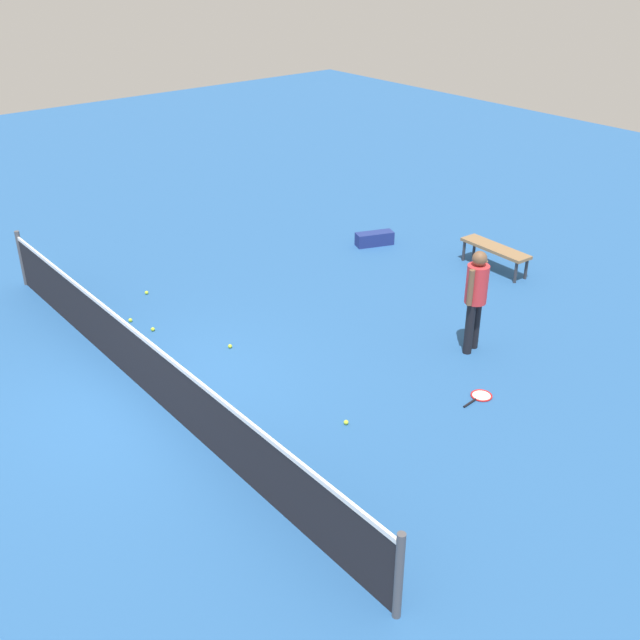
{
  "coord_description": "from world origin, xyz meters",
  "views": [
    {
      "loc": [
        -8.57,
        3.88,
        6.02
      ],
      "look_at": [
        -0.98,
        -2.3,
        0.9
      ],
      "focal_mm": 42.33,
      "sensor_mm": 36.0,
      "label": 1
    }
  ],
  "objects_px": {
    "tennis_racket_near_player": "(480,396)",
    "tennis_ball_stray_right": "(147,293)",
    "courtside_bench": "(495,250)",
    "equipment_bag": "(376,238)",
    "player_near_side": "(476,293)",
    "tennis_ball_baseline": "(130,320)",
    "tennis_ball_midcourt": "(212,407)",
    "tennis_ball_near_player": "(346,422)",
    "tennis_ball_stray_left": "(153,329)",
    "tennis_ball_by_net": "(230,346)"
  },
  "relations": [
    {
      "from": "tennis_ball_midcourt",
      "to": "tennis_ball_stray_right",
      "type": "distance_m",
      "value": 4.08
    },
    {
      "from": "tennis_racket_near_player",
      "to": "tennis_ball_midcourt",
      "type": "height_order",
      "value": "tennis_ball_midcourt"
    },
    {
      "from": "tennis_ball_near_player",
      "to": "tennis_racket_near_player",
      "type": "bearing_deg",
      "value": -110.15
    },
    {
      "from": "tennis_ball_baseline",
      "to": "tennis_ball_stray_right",
      "type": "bearing_deg",
      "value": -42.03
    },
    {
      "from": "equipment_bag",
      "to": "courtside_bench",
      "type": "bearing_deg",
      "value": -159.44
    },
    {
      "from": "tennis_ball_by_net",
      "to": "tennis_ball_stray_right",
      "type": "distance_m",
      "value": 2.66
    },
    {
      "from": "tennis_ball_stray_right",
      "to": "courtside_bench",
      "type": "relative_size",
      "value": 0.04
    },
    {
      "from": "tennis_ball_midcourt",
      "to": "tennis_ball_baseline",
      "type": "relative_size",
      "value": 1.0
    },
    {
      "from": "tennis_racket_near_player",
      "to": "tennis_ball_baseline",
      "type": "bearing_deg",
      "value": 28.14
    },
    {
      "from": "player_near_side",
      "to": "tennis_ball_by_net",
      "type": "xyz_separation_m",
      "value": [
        2.48,
        2.95,
        -0.98
      ]
    },
    {
      "from": "player_near_side",
      "to": "tennis_ball_baseline",
      "type": "bearing_deg",
      "value": 41.2
    },
    {
      "from": "tennis_ball_baseline",
      "to": "courtside_bench",
      "type": "xyz_separation_m",
      "value": [
        -2.49,
        -6.59,
        0.38
      ]
    },
    {
      "from": "player_near_side",
      "to": "tennis_ball_near_player",
      "type": "xyz_separation_m",
      "value": [
        -0.29,
        2.88,
        -0.98
      ]
    },
    {
      "from": "tennis_ball_baseline",
      "to": "courtside_bench",
      "type": "height_order",
      "value": "courtside_bench"
    },
    {
      "from": "equipment_bag",
      "to": "tennis_ball_stray_left",
      "type": "bearing_deg",
      "value": 94.93
    },
    {
      "from": "equipment_bag",
      "to": "tennis_ball_midcourt",
      "type": "bearing_deg",
      "value": 117.08
    },
    {
      "from": "tennis_ball_midcourt",
      "to": "equipment_bag",
      "type": "distance_m",
      "value": 6.74
    },
    {
      "from": "tennis_ball_stray_left",
      "to": "player_near_side",
      "type": "bearing_deg",
      "value": -136.08
    },
    {
      "from": "tennis_ball_baseline",
      "to": "equipment_bag",
      "type": "relative_size",
      "value": 0.08
    },
    {
      "from": "courtside_bench",
      "to": "equipment_bag",
      "type": "relative_size",
      "value": 1.79
    },
    {
      "from": "tennis_ball_midcourt",
      "to": "courtside_bench",
      "type": "xyz_separation_m",
      "value": [
        0.64,
        -6.91,
        0.38
      ]
    },
    {
      "from": "tennis_ball_near_player",
      "to": "tennis_ball_midcourt",
      "type": "xyz_separation_m",
      "value": [
        1.48,
        1.22,
        0.0
      ]
    },
    {
      "from": "tennis_ball_stray_left",
      "to": "tennis_ball_midcourt",
      "type": "bearing_deg",
      "value": 170.01
    },
    {
      "from": "tennis_ball_baseline",
      "to": "courtside_bench",
      "type": "bearing_deg",
      "value": -110.67
    },
    {
      "from": "tennis_ball_by_net",
      "to": "tennis_ball_stray_right",
      "type": "xyz_separation_m",
      "value": [
        2.66,
        0.1,
        0.0
      ]
    },
    {
      "from": "tennis_ball_by_net",
      "to": "tennis_ball_stray_right",
      "type": "height_order",
      "value": "same"
    },
    {
      "from": "tennis_ball_near_player",
      "to": "tennis_ball_midcourt",
      "type": "height_order",
      "value": "same"
    },
    {
      "from": "tennis_racket_near_player",
      "to": "tennis_ball_near_player",
      "type": "bearing_deg",
      "value": 69.85
    },
    {
      "from": "courtside_bench",
      "to": "tennis_ball_stray_right",
      "type": "bearing_deg",
      "value": 60.6
    },
    {
      "from": "tennis_ball_near_player",
      "to": "tennis_ball_midcourt",
      "type": "distance_m",
      "value": 1.92
    },
    {
      "from": "tennis_ball_by_net",
      "to": "tennis_ball_stray_left",
      "type": "bearing_deg",
      "value": 27.86
    },
    {
      "from": "tennis_ball_by_net",
      "to": "courtside_bench",
      "type": "distance_m",
      "value": 5.81
    },
    {
      "from": "tennis_ball_near_player",
      "to": "tennis_ball_stray_right",
      "type": "xyz_separation_m",
      "value": [
        5.42,
        0.17,
        0.0
      ]
    },
    {
      "from": "tennis_ball_stray_left",
      "to": "equipment_bag",
      "type": "height_order",
      "value": "equipment_bag"
    },
    {
      "from": "tennis_ball_near_player",
      "to": "equipment_bag",
      "type": "xyz_separation_m",
      "value": [
        4.55,
        -4.78,
        0.11
      ]
    },
    {
      "from": "tennis_ball_stray_left",
      "to": "tennis_ball_stray_right",
      "type": "bearing_deg",
      "value": -23.62
    },
    {
      "from": "courtside_bench",
      "to": "player_near_side",
      "type": "bearing_deg",
      "value": 123.12
    },
    {
      "from": "tennis_ball_near_player",
      "to": "tennis_ball_stray_left",
      "type": "bearing_deg",
      "value": 10.6
    },
    {
      "from": "tennis_ball_by_net",
      "to": "courtside_bench",
      "type": "xyz_separation_m",
      "value": [
        -0.65,
        -5.76,
        0.38
      ]
    },
    {
      "from": "tennis_ball_midcourt",
      "to": "tennis_ball_stray_right",
      "type": "height_order",
      "value": "same"
    },
    {
      "from": "tennis_racket_near_player",
      "to": "tennis_ball_stray_right",
      "type": "xyz_separation_m",
      "value": [
        6.14,
        2.11,
        0.02
      ]
    },
    {
      "from": "tennis_ball_by_net",
      "to": "tennis_ball_midcourt",
      "type": "distance_m",
      "value": 1.72
    },
    {
      "from": "tennis_ball_baseline",
      "to": "tennis_ball_by_net",
      "type": "bearing_deg",
      "value": -155.75
    },
    {
      "from": "tennis_ball_midcourt",
      "to": "courtside_bench",
      "type": "relative_size",
      "value": 0.04
    },
    {
      "from": "tennis_ball_near_player",
      "to": "tennis_ball_baseline",
      "type": "relative_size",
      "value": 1.0
    },
    {
      "from": "tennis_ball_midcourt",
      "to": "tennis_ball_stray_right",
      "type": "relative_size",
      "value": 1.0
    },
    {
      "from": "player_near_side",
      "to": "tennis_ball_baseline",
      "type": "height_order",
      "value": "player_near_side"
    },
    {
      "from": "tennis_ball_baseline",
      "to": "tennis_ball_midcourt",
      "type": "bearing_deg",
      "value": 174.26
    },
    {
      "from": "player_near_side",
      "to": "tennis_ball_near_player",
      "type": "distance_m",
      "value": 3.05
    },
    {
      "from": "tennis_ball_by_net",
      "to": "player_near_side",
      "type": "bearing_deg",
      "value": -130.01
    }
  ]
}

